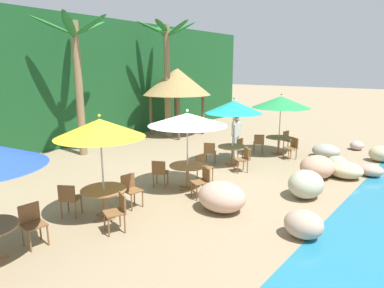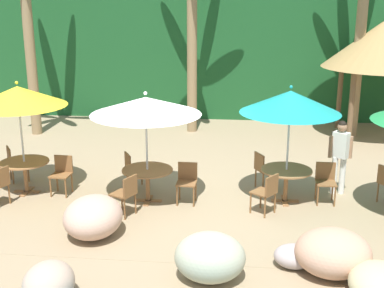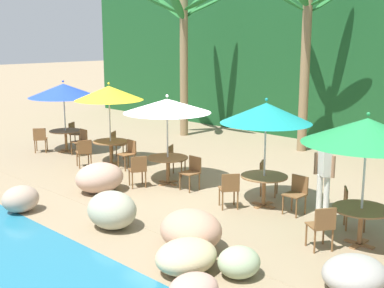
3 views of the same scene
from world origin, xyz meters
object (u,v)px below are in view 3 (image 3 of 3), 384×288
Objects in this scene: dining_table_green at (361,214)px; umbrella_white at (167,106)px; chair_teal_seaward at (297,192)px; waiter_in_white at (324,170)px; dining_table_blue at (66,134)px; chair_green_left at (322,225)px; dining_table_teal at (264,181)px; chair_blue_inland at (75,132)px; chair_teal_inland at (266,175)px; umbrella_teal at (266,113)px; chair_blue_seaward at (81,140)px; chair_teal_left at (229,188)px; chair_yellow_left at (84,151)px; chair_white_left at (138,169)px; dining_table_white at (168,162)px; palm_tree_nearest at (184,39)px; palm_tree_second at (306,43)px; chair_blue_left at (40,138)px; chair_yellow_seaward at (129,152)px; chair_white_seaward at (192,170)px; dining_table_yellow at (111,145)px; chair_yellow_inland at (117,143)px; umbrella_yellow at (109,93)px; chair_green_inland at (351,205)px; umbrella_green at (367,131)px; umbrella_blue at (63,90)px; chair_white_inland at (174,158)px.

umbrella_white is at bearing 177.12° from dining_table_green.
waiter_in_white is at bearing 55.55° from chair_teal_seaward.
chair_green_left is (10.76, -1.31, -0.10)m from dining_table_blue.
umbrella_white is 2.80× the size of chair_teal_seaward.
chair_teal_seaward reaches higher than dining_table_teal.
chair_blue_inland is 1.00× the size of chair_teal_inland.
dining_table_teal is (0.00, 0.00, -1.60)m from umbrella_teal.
chair_blue_seaward is 7.18m from chair_teal_left.
chair_yellow_left is 1.00× the size of chair_white_left.
palm_tree_nearest is at bearing 131.50° from dining_table_white.
chair_teal_left is at bearing -38.30° from palm_tree_nearest.
chair_yellow_left is at bearing 176.80° from chair_green_left.
chair_blue_seaward is 0.34× the size of umbrella_teal.
chair_yellow_left is 0.15× the size of palm_tree_second.
chair_yellow_left is at bearing -2.30° from chair_blue_left.
palm_tree_nearest reaches higher than chair_teal_left.
chair_white_seaward is (2.86, -0.20, 0.00)m from chair_yellow_seaward.
waiter_in_white reaches higher than chair_white_left.
palm_tree_nearest is at bearing 109.57° from dining_table_yellow.
dining_table_white is at bearing -2.71° from dining_table_blue.
umbrella_teal is at bearing 0.34° from chair_yellow_seaward.
umbrella_yellow is at bearing -50.12° from chair_yellow_inland.
chair_white_seaward is at bearing -176.02° from chair_green_inland.
umbrella_green is (10.29, -0.59, 1.72)m from chair_blue_seaward.
dining_table_teal is 0.19× the size of palm_tree_second.
chair_blue_left is 0.51× the size of waiter_in_white.
umbrella_yellow is at bearing -0.38° from umbrella_blue.
dining_table_green is at bearing -4.21° from chair_white_seaward.
umbrella_blue is 1.82m from chair_blue_left.
chair_teal_inland is at bearing 1.15° from chair_yellow_inland.
chair_white_seaward is 8.23m from palm_tree_nearest.
umbrella_teal is (6.39, -0.59, 1.71)m from chair_yellow_inland.
dining_table_teal is (8.94, -0.64, 0.10)m from chair_blue_inland.
chair_yellow_left and chair_teal_inland have the same top height.
umbrella_green is (11.65, -1.23, 1.72)m from chair_blue_inland.
chair_teal_seaward is (0.85, 0.08, -0.10)m from dining_table_teal.
dining_table_yellow is at bearing -177.85° from chair_yellow_seaward.
waiter_in_white is at bearing -53.46° from palm_tree_second.
chair_blue_inland and chair_teal_seaward have the same top height.
dining_table_teal is at bearing 5.78° from dining_table_white.
palm_tree_nearest reaches higher than chair_blue_seaward.
chair_teal_inland is 1.75m from waiter_in_white.
chair_yellow_left is 0.51× the size of waiter_in_white.
chair_yellow_seaward is at bearing 0.25° from umbrella_blue.
chair_blue_left is 11.59m from dining_table_green.
chair_teal_inland is at bearing 5.70° from chair_blue_seaward.
umbrella_yellow is at bearing -168.94° from chair_white_inland.
chair_white_left and chair_teal_left have the same top height.
chair_white_inland is at bearing 124.43° from umbrella_white.
umbrella_blue is at bearing 175.06° from chair_teal_left.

